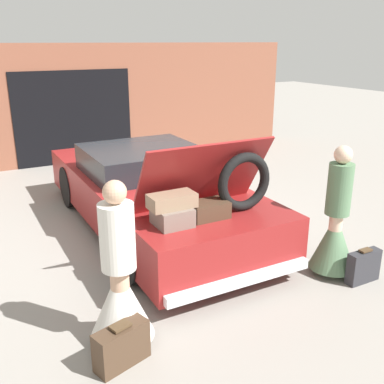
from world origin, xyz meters
name	(u,v)px	position (x,y,z in m)	size (l,w,h in m)	color
ground_plane	(152,226)	(0.00, 0.00, 0.00)	(40.00, 40.00, 0.00)	gray
garage_wall_back	(73,105)	(0.00, 4.63, 1.39)	(12.00, 0.14, 2.80)	brown
car	(151,192)	(0.00, -0.01, 0.59)	(2.03, 5.10, 1.74)	maroon
person_left	(120,288)	(-1.42, -2.57, 0.60)	(0.63, 0.63, 1.68)	tan
person_right	(335,230)	(1.42, -2.52, 0.60)	(0.57, 0.57, 1.68)	beige
suitcase_beside_left_person	(122,346)	(-1.54, -2.88, 0.20)	(0.56, 0.34, 0.42)	#473323
suitcase_beside_right_person	(363,266)	(1.60, -2.87, 0.21)	(0.46, 0.14, 0.44)	#2D2D33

